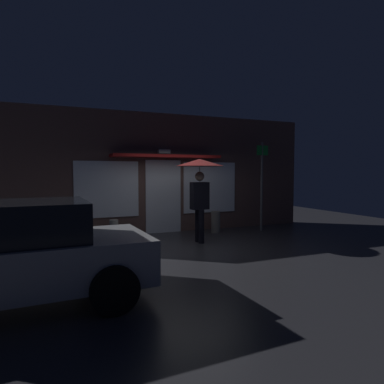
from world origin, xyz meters
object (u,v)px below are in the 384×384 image
Objects in this scene: parked_car at (0,255)px; sidewalk_bollard_2 at (114,230)px; sidewalk_bollard at (216,222)px; person_with_umbrella at (200,175)px; street_sign_post at (262,181)px.

parked_car is 7.13× the size of sidewalk_bollard_2.
parked_car is at bearing -142.62° from sidewalk_bollard.
sidewalk_bollard is at bearing -135.31° from person_with_umbrella.
parked_car is 7.70m from street_sign_post.
street_sign_post is at bearing -9.79° from sidewalk_bollard.
sidewalk_bollard is at bearing 170.21° from street_sign_post.
parked_car reaches higher than sidewalk_bollard.
person_with_umbrella is at bearing 31.84° from parked_car.
person_with_umbrella is 5.16m from parked_car.
street_sign_post is at bearing -2.60° from sidewalk_bollard_2.
parked_car reaches higher than sidewalk_bollard_2.
street_sign_post reaches higher than person_with_umbrella.
parked_car is 1.46× the size of street_sign_post.
person_with_umbrella reaches higher than sidewalk_bollard_2.
sidewalk_bollard_2 is (-4.54, 0.21, -1.27)m from street_sign_post.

